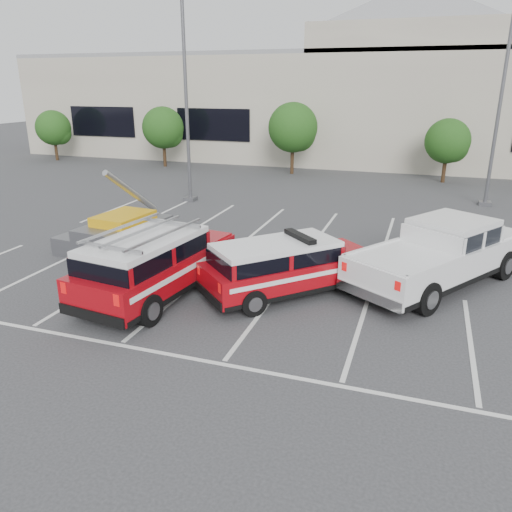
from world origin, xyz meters
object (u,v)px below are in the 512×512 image
at_px(fire_chief_suv, 287,271).
at_px(ladder_suv, 155,268).
at_px(tree_mid_right, 449,143).
at_px(convention_building, 386,100).
at_px(white_pickup, 440,260).
at_px(tree_mid_left, 294,129).
at_px(tree_left, 164,129).
at_px(light_pole_mid, 500,101).
at_px(utility_rig, 121,234).
at_px(tree_far_left, 55,129).
at_px(light_pole_left, 186,101).

bearing_deg(fire_chief_suv, ladder_suv, -115.05).
height_order(tree_mid_right, fire_chief_suv, tree_mid_right).
bearing_deg(convention_building, white_pickup, -81.02).
distance_m(fire_chief_suv, white_pickup, 4.89).
bearing_deg(fire_chief_suv, tree_mid_left, 148.15).
distance_m(tree_left, tree_mid_right, 20.00).
bearing_deg(convention_building, tree_left, -146.95).
xyz_separation_m(light_pole_mid, utility_rig, (-13.79, -12.44, -4.56)).
xyz_separation_m(tree_far_left, white_pickup, (29.53, -18.26, -1.69)).
distance_m(tree_mid_right, light_pole_left, 16.72).
relative_size(tree_mid_left, ladder_suv, 0.84).
distance_m(light_pole_mid, white_pickup, 13.19).
distance_m(tree_far_left, tree_left, 10.00).
distance_m(light_pole_left, white_pickup, 15.68).
height_order(tree_mid_left, tree_mid_right, tree_mid_left).
distance_m(tree_far_left, tree_mid_left, 20.01).
bearing_deg(tree_far_left, light_pole_mid, -10.73).
xyz_separation_m(tree_left, ladder_suv, (11.58, -21.94, -1.90)).
bearing_deg(white_pickup, light_pole_left, 179.88).
bearing_deg(tree_left, tree_mid_right, -0.00).
height_order(light_pole_mid, white_pickup, light_pole_mid).
bearing_deg(utility_rig, ladder_suv, -39.19).
bearing_deg(convention_building, tree_mid_left, -117.40).
distance_m(light_pole_left, ladder_suv, 13.49).
bearing_deg(tree_mid_left, light_pole_left, -107.10).
bearing_deg(light_pole_left, light_pole_mid, 14.93).
distance_m(tree_mid_left, ladder_suv, 22.11).
height_order(tree_far_left, utility_rig, tree_far_left).
xyz_separation_m(fire_chief_suv, white_pickup, (4.32, 2.29, 0.07)).
relative_size(light_pole_left, ladder_suv, 1.77).
bearing_deg(tree_mid_right, light_pole_left, -142.50).
height_order(tree_mid_left, light_pole_left, light_pole_left).
distance_m(convention_building, light_pole_mid, 17.27).
bearing_deg(tree_left, convention_building, 33.05).
bearing_deg(light_pole_left, ladder_suv, -68.56).
bearing_deg(white_pickup, tree_mid_right, 121.46).
bearing_deg(utility_rig, tree_left, 119.55).
bearing_deg(ladder_suv, white_pickup, 32.40).
xyz_separation_m(convention_building, tree_mid_left, (-5.09, -9.82, -1.68)).
bearing_deg(tree_far_left, tree_left, 0.00).
xyz_separation_m(tree_mid_right, fire_chief_suv, (-4.79, -20.55, -1.76)).
distance_m(convention_building, light_pole_left, 21.49).
xyz_separation_m(tree_far_left, light_pole_mid, (31.91, -6.05, 2.68)).
bearing_deg(ladder_suv, tree_mid_right, 76.54).
xyz_separation_m(light_pole_mid, fire_chief_suv, (-6.70, -14.51, -4.44)).
bearing_deg(tree_mid_right, utility_rig, -122.73).
distance_m(tree_left, fire_chief_suv, 25.65).
relative_size(tree_mid_left, fire_chief_suv, 0.96).
distance_m(convention_building, tree_left, 18.11).
height_order(tree_far_left, light_pole_mid, light_pole_mid).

